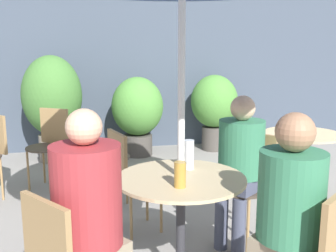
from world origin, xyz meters
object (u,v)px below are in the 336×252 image
object	(u,v)px
cafe_table_far	(302,150)
bistro_chair_6	(100,151)
bistro_chair_3	(129,171)
bistro_chair_5	(50,139)
seated_person_0	(90,211)
cafe_table_near	(181,199)
beer_glass_0	(180,175)
bistro_chair_2	(249,176)
beer_glass_1	(189,155)
seated_person_1	(288,208)
potted_plant_0	(52,100)
potted_plant_1	(137,110)
potted_plant_2	(214,105)
seated_person_2	(240,159)

from	to	relation	value
cafe_table_far	bistro_chair_6	distance (m)	1.98
bistro_chair_3	bistro_chair_5	world-z (taller)	same
seated_person_0	bistro_chair_6	bearing A→B (deg)	-40.14
cafe_table_near	beer_glass_0	xyz separation A→B (m)	(-0.05, -0.18, 0.22)
bistro_chair_3	bistro_chair_6	world-z (taller)	same
bistro_chair_5	bistro_chair_2	bearing A→B (deg)	-14.24
beer_glass_0	bistro_chair_2	bearing A→B (deg)	43.40
cafe_table_far	beer_glass_1	distance (m)	1.65
cafe_table_far	bistro_chair_2	distance (m)	0.94
bistro_chair_6	seated_person_1	xyz separation A→B (m)	(0.88, -2.13, 0.20)
bistro_chair_2	beer_glass_0	world-z (taller)	beer_glass_0
bistro_chair_3	bistro_chair_2	bearing A→B (deg)	-126.76
bistro_chair_3	potted_plant_0	size ratio (longest dim) A/B	0.60
bistro_chair_5	seated_person_0	world-z (taller)	seated_person_0
seated_person_1	beer_glass_1	bearing A→B (deg)	-102.31
seated_person_1	beer_glass_0	size ratio (longest dim) A/B	8.19
beer_glass_1	seated_person_1	bearing A→B (deg)	-65.33
cafe_table_far	seated_person_1	world-z (taller)	seated_person_1
cafe_table_near	beer_glass_1	distance (m)	0.31
bistro_chair_5	potted_plant_1	world-z (taller)	potted_plant_1
bistro_chair_6	potted_plant_1	xyz separation A→B (m)	(0.60, 1.77, 0.13)
bistro_chair_6	potted_plant_0	distance (m)	1.87
cafe_table_far	potted_plant_1	bearing A→B (deg)	119.79
potted_plant_0	potted_plant_1	size ratio (longest dim) A/B	1.27
potted_plant_0	bistro_chair_3	bearing A→B (deg)	-72.16
cafe_table_far	bistro_chair_2	xyz separation A→B (m)	(-0.78, -0.54, -0.04)
cafe_table_far	potted_plant_2	distance (m)	2.37
potted_plant_1	seated_person_0	bearing A→B (deg)	-100.77
potted_plant_1	beer_glass_1	bearing A→B (deg)	-91.03
bistro_chair_6	potted_plant_2	bearing A→B (deg)	-57.45
bistro_chair_2	cafe_table_far	bearing A→B (deg)	87.70
cafe_table_near	seated_person_0	size ratio (longest dim) A/B	0.65
potted_plant_0	seated_person_1	bearing A→B (deg)	-69.38
seated_person_1	seated_person_2	distance (m)	1.00
cafe_table_far	bistro_chair_5	world-z (taller)	bistro_chair_5
bistro_chair_2	beer_glass_0	distance (m)	1.04
bistro_chair_6	seated_person_2	bearing A→B (deg)	-151.52
cafe_table_far	seated_person_1	distance (m)	1.92
potted_plant_1	bistro_chair_3	bearing A→B (deg)	-98.94
bistro_chair_6	bistro_chair_2	bearing A→B (deg)	-146.03
cafe_table_near	bistro_chair_3	world-z (taller)	bistro_chair_3
bistro_chair_5	bistro_chair_6	size ratio (longest dim) A/B	1.00
cafe_table_far	cafe_table_near	bearing A→B (deg)	-144.24
bistro_chair_3	seated_person_2	distance (m)	0.92
beer_glass_1	potted_plant_2	size ratio (longest dim) A/B	0.17
beer_glass_1	potted_plant_1	world-z (taller)	potted_plant_1
seated_person_2	bistro_chair_2	bearing A→B (deg)	90.00
cafe_table_far	bistro_chair_5	size ratio (longest dim) A/B	0.85
seated_person_1	seated_person_2	world-z (taller)	seated_person_1
seated_person_0	potted_plant_2	bearing A→B (deg)	-63.41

